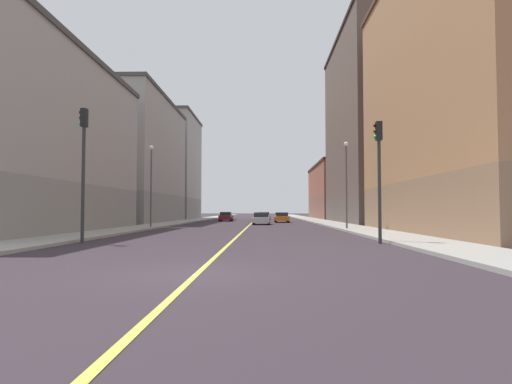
% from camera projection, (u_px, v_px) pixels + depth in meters
% --- Properties ---
extents(ground_plane, '(400.00, 400.00, 0.00)m').
position_uv_depth(ground_plane, '(198.00, 273.00, 10.67)').
color(ground_plane, '#332931').
rests_on(ground_plane, ground).
extents(sidewalk_left, '(3.29, 168.00, 0.15)m').
position_uv_depth(sidewalk_left, '(319.00, 221.00, 59.41)').
color(sidewalk_left, '#9E9B93').
rests_on(sidewalk_left, ground).
extents(sidewalk_right, '(3.29, 168.00, 0.15)m').
position_uv_depth(sidewalk_right, '(188.00, 221.00, 59.82)').
color(sidewalk_right, '#9E9B93').
rests_on(sidewalk_right, ground).
extents(lane_center_stripe, '(0.16, 154.00, 0.01)m').
position_uv_depth(lane_center_stripe, '(253.00, 221.00, 59.61)').
color(lane_center_stripe, '#E5D14C').
rests_on(lane_center_stripe, ground).
extents(building_left_near, '(8.79, 22.88, 19.04)m').
position_uv_depth(building_left_near, '(468.00, 90.00, 28.06)').
color(building_left_near, '#8F6B4F').
rests_on(building_left_near, ground).
extents(building_left_mid, '(8.79, 22.80, 23.44)m').
position_uv_depth(building_left_mid, '(372.00, 129.00, 53.09)').
color(building_left_mid, brown).
rests_on(building_left_mid, ground).
extents(building_left_far, '(8.79, 24.31, 9.89)m').
position_uv_depth(building_left_far, '(338.00, 192.00, 77.74)').
color(building_left_far, brown).
rests_on(building_left_far, ground).
extents(building_right_corner, '(8.79, 23.62, 12.93)m').
position_uv_depth(building_right_corner, '(27.00, 141.00, 29.84)').
color(building_right_corner, gray).
rests_on(building_right_corner, ground).
extents(building_right_midblock, '(8.79, 22.38, 16.01)m').
position_uv_depth(building_right_midblock, '(136.00, 161.00, 55.15)').
color(building_right_midblock, gray).
rests_on(building_right_midblock, ground).
extents(building_right_distant, '(8.79, 15.69, 18.37)m').
position_uv_depth(building_right_distant, '(171.00, 167.00, 75.56)').
color(building_right_distant, gray).
rests_on(building_right_distant, ground).
extents(traffic_light_left_near, '(0.40, 0.32, 5.83)m').
position_uv_depth(traffic_light_left_near, '(379.00, 164.00, 20.28)').
color(traffic_light_left_near, '#2D2D2D').
rests_on(traffic_light_left_near, ground).
extents(traffic_light_right_near, '(0.40, 0.32, 6.54)m').
position_uv_depth(traffic_light_right_near, '(83.00, 157.00, 20.62)').
color(traffic_light_right_near, '#2D2D2D').
rests_on(traffic_light_right_near, ground).
extents(street_lamp_left_near, '(0.36, 0.36, 6.89)m').
position_uv_depth(street_lamp_left_near, '(346.00, 175.00, 33.75)').
color(street_lamp_left_near, '#4C4C51').
rests_on(street_lamp_left_near, ground).
extents(street_lamp_right_near, '(0.36, 0.36, 7.00)m').
position_uv_depth(street_lamp_right_near, '(151.00, 177.00, 36.52)').
color(street_lamp_right_near, '#4C4C51').
rests_on(street_lamp_right_near, ground).
extents(car_maroon, '(1.81, 4.05, 1.33)m').
position_uv_depth(car_maroon, '(226.00, 217.00, 60.98)').
color(car_maroon, maroon).
rests_on(car_maroon, ground).
extents(car_white, '(2.07, 4.16, 1.25)m').
position_uv_depth(car_white, '(264.00, 216.00, 73.06)').
color(car_white, white).
rests_on(car_white, ground).
extents(car_orange, '(1.88, 4.44, 1.30)m').
position_uv_depth(car_orange, '(282.00, 218.00, 55.36)').
color(car_orange, orange).
rests_on(car_orange, ground).
extents(car_silver, '(1.88, 4.42, 1.27)m').
position_uv_depth(car_silver, '(261.00, 219.00, 47.29)').
color(car_silver, silver).
rests_on(car_silver, ground).
extents(car_red, '(1.86, 4.44, 1.30)m').
position_uv_depth(car_red, '(260.00, 217.00, 56.59)').
color(car_red, red).
rests_on(car_red, ground).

